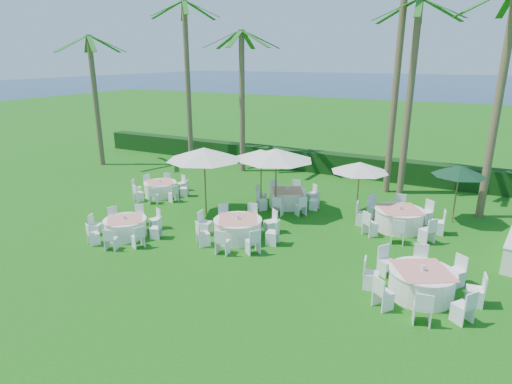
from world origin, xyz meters
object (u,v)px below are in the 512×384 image
Objects in this scene: banquet_table_e at (287,198)px; umbrella_b at (276,154)px; banquet_table_f at (399,219)px; umbrella_c at (261,154)px; banquet_table_b at (238,228)px; banquet_table_c at (421,282)px; banquet_table_d at (160,189)px; umbrella_green at (460,171)px; umbrella_d at (360,167)px; banquet_table_a at (126,227)px; umbrella_a at (204,154)px.

umbrella_b reaches higher than banquet_table_e.
umbrella_c reaches higher than banquet_table_f.
banquet_table_c reaches higher than banquet_table_b.
banquet_table_d is 1.11× the size of umbrella_green.
banquet_table_f is at bearing -1.83° from umbrella_c.
banquet_table_d is 0.80× the size of banquet_table_f.
banquet_table_e is at bearing -169.59° from umbrella_green.
umbrella_d is (3.30, 1.27, -0.46)m from umbrella_b.
banquet_table_b reaches higher than banquet_table_d.
umbrella_c is (2.94, 5.75, 2.01)m from banquet_table_a.
umbrella_a is 0.99× the size of umbrella_b.
umbrella_a is 1.17× the size of umbrella_c.
banquet_table_a is 0.86× the size of umbrella_b.
umbrella_b is (0.05, 3.28, 2.21)m from banquet_table_b.
banquet_table_d is at bearing 154.67° from banquet_table_b.
umbrella_a is 3.06m from umbrella_b.
umbrella_c is 1.11× the size of umbrella_green.
umbrella_c reaches higher than umbrella_d.
banquet_table_b is 1.01× the size of umbrella_a.
banquet_table_c is 8.28m from umbrella_b.
umbrella_a is (-7.78, -2.14, 2.28)m from banquet_table_f.
umbrella_d is at bearing 21.02° from umbrella_b.
banquet_table_f is 5.66m from umbrella_b.
banquet_table_f is 3.17m from umbrella_green.
umbrella_d is at bearing 158.02° from banquet_table_f.
banquet_table_a is 7.36m from banquet_table_e.
banquet_table_b is 3.96m from umbrella_b.
umbrella_a reaches higher than banquet_table_e.
umbrella_b is 3.57m from umbrella_d.
umbrella_a is (-2.53, 1.65, 2.30)m from banquet_table_b.
umbrella_a is at bearing -19.09° from banquet_table_d.
umbrella_c is at bearing 146.37° from banquet_table_c.
umbrella_c is at bearing -172.67° from umbrella_d.
umbrella_c is at bearing -164.44° from banquet_table_e.
umbrella_d is 3.92m from umbrella_green.
banquet_table_c is at bearing -73.63° from banquet_table_f.
umbrella_d reaches higher than banquet_table_d.
banquet_table_c reaches higher than banquet_table_e.
banquet_table_b is 1.31× the size of umbrella_green.
umbrella_b is at bearing 51.46° from banquet_table_a.
banquet_table_f is 1.39× the size of umbrella_d.
umbrella_green is at bearing 86.23° from banquet_table_c.
umbrella_b is (-0.12, -1.04, 2.24)m from banquet_table_e.
banquet_table_e is 1.23× the size of umbrella_green.
banquet_table_b is 4.56m from umbrella_c.
banquet_table_d is 6.39m from banquet_table_e.
umbrella_a reaches higher than banquet_table_a.
umbrella_c is at bearing 104.30° from banquet_table_b.
banquet_table_f is at bearing 5.58° from umbrella_b.
umbrella_b is at bearing 146.34° from banquet_table_c.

